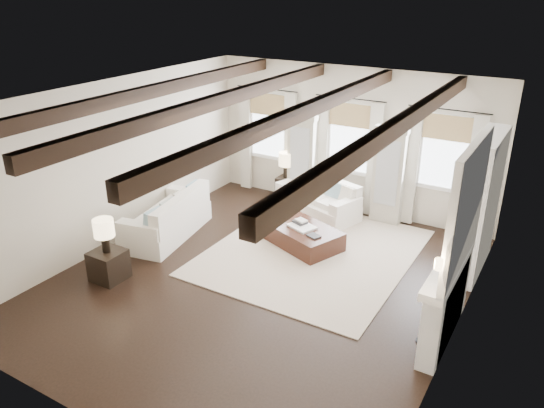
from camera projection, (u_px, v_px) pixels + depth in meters
The scene contains 16 objects.
ground at pixel (261, 281), 9.26m from camera, with size 7.50×7.50×0.00m, color black.
room_shell at pixel (326, 171), 8.88m from camera, with size 6.54×7.54×3.22m.
area_rug at pixel (312, 252), 10.22m from camera, with size 3.59×4.18×0.02m, color beige.
sofa_back at pixel (319, 200), 11.78m from camera, with size 2.08×1.41×0.82m.
sofa_left at pixel (169, 219), 10.75m from camera, with size 1.34×2.28×0.92m.
ottoman at pixel (303, 236), 10.43m from camera, with size 1.48×0.93×0.39m, color black.
tray at pixel (302, 227), 10.33m from camera, with size 0.50×0.38×0.04m, color white.
book_lower at pixel (300, 222), 10.43m from camera, with size 0.26×0.20×0.04m, color #262628.
book_upper at pixel (301, 220), 10.42m from camera, with size 0.22×0.17×0.03m, color beige.
book_loose at pixel (314, 236), 9.97m from camera, with size 0.24×0.18×0.03m, color #262628.
side_table_front at pixel (109, 265), 9.22m from camera, with size 0.54×0.54×0.54m, color black.
lamp_front at pixel (104, 230), 8.96m from camera, with size 0.35×0.35×0.61m.
side_table_back at pixel (286, 189), 12.50m from camera, with size 0.39×0.39×0.59m, color black.
lamp_back at pixel (286, 161), 12.22m from camera, with size 0.35×0.35×0.61m.
candlestick_near at pixel (423, 323), 7.58m from camera, with size 0.16×0.16×0.79m.
candlestick_far at pixel (432, 308), 7.95m from camera, with size 0.15×0.15×0.75m.
Camera 1 is at (4.25, -6.78, 4.86)m, focal length 35.00 mm.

